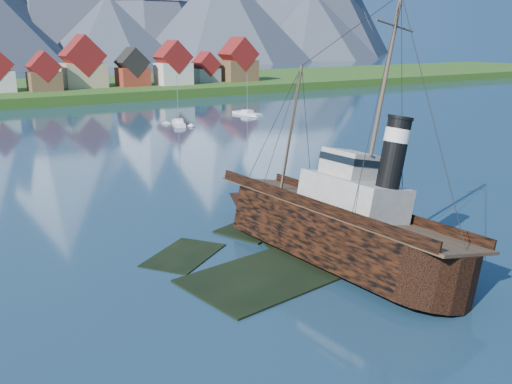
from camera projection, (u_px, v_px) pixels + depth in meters
ground at (299, 256)px, 53.32m from camera, size 1400.00×1400.00×0.00m
shoal at (300, 249)px, 56.08m from camera, size 31.71×21.24×1.14m
seawall at (18, 109)px, 160.45m from camera, size 600.00×2.50×2.00m
tugboat_wreck at (320, 222)px, 53.31m from camera, size 7.34×31.65×25.08m
sailboat_d at (179, 124)px, 130.99m from camera, size 4.76×8.97×11.91m
sailboat_e at (247, 114)px, 147.33m from camera, size 3.66×9.85×11.15m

